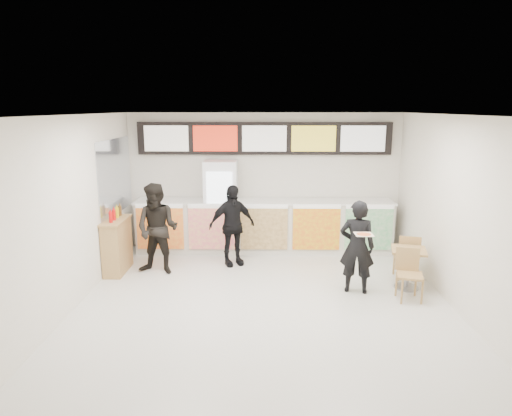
{
  "coord_description": "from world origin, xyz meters",
  "views": [
    {
      "loc": [
        -0.03,
        -6.56,
        3.11
      ],
      "look_at": [
        -0.15,
        1.2,
        1.39
      ],
      "focal_mm": 32.0,
      "sensor_mm": 36.0,
      "label": 1
    }
  ],
  "objects_px": {
    "service_counter": "(264,226)",
    "customer_main": "(357,247)",
    "customer_left": "(157,229)",
    "condiment_ledge": "(117,245)",
    "cafe_table": "(408,261)",
    "customer_mid": "(232,225)",
    "drinks_fridge": "(221,206)"
  },
  "relations": [
    {
      "from": "service_counter",
      "to": "customer_left",
      "type": "xyz_separation_m",
      "value": [
        -2.01,
        -1.39,
        0.29
      ]
    },
    {
      "from": "service_counter",
      "to": "condiment_ledge",
      "type": "height_order",
      "value": "condiment_ledge"
    },
    {
      "from": "service_counter",
      "to": "drinks_fridge",
      "type": "bearing_deg",
      "value": 179.01
    },
    {
      "from": "service_counter",
      "to": "cafe_table",
      "type": "relative_size",
      "value": 3.71
    },
    {
      "from": "customer_left",
      "to": "cafe_table",
      "type": "height_order",
      "value": "customer_left"
    },
    {
      "from": "customer_left",
      "to": "condiment_ledge",
      "type": "height_order",
      "value": "customer_left"
    },
    {
      "from": "service_counter",
      "to": "condiment_ledge",
      "type": "bearing_deg",
      "value": -154.75
    },
    {
      "from": "service_counter",
      "to": "cafe_table",
      "type": "height_order",
      "value": "service_counter"
    },
    {
      "from": "drinks_fridge",
      "to": "customer_mid",
      "type": "relative_size",
      "value": 1.23
    },
    {
      "from": "customer_left",
      "to": "condiment_ledge",
      "type": "bearing_deg",
      "value": -171.43
    },
    {
      "from": "condiment_ledge",
      "to": "drinks_fridge",
      "type": "bearing_deg",
      "value": 35.53
    },
    {
      "from": "customer_main",
      "to": "service_counter",
      "type": "bearing_deg",
      "value": -43.55
    },
    {
      "from": "service_counter",
      "to": "customer_main",
      "type": "height_order",
      "value": "customer_main"
    },
    {
      "from": "cafe_table",
      "to": "condiment_ledge",
      "type": "height_order",
      "value": "condiment_ledge"
    },
    {
      "from": "drinks_fridge",
      "to": "condiment_ledge",
      "type": "distance_m",
      "value": 2.36
    },
    {
      "from": "customer_main",
      "to": "cafe_table",
      "type": "bearing_deg",
      "value": -158.5
    },
    {
      "from": "service_counter",
      "to": "customer_mid",
      "type": "height_order",
      "value": "customer_mid"
    },
    {
      "from": "service_counter",
      "to": "customer_main",
      "type": "relative_size",
      "value": 3.46
    },
    {
      "from": "customer_main",
      "to": "cafe_table",
      "type": "distance_m",
      "value": 1.0
    },
    {
      "from": "customer_left",
      "to": "customer_mid",
      "type": "bearing_deg",
      "value": 32.57
    },
    {
      "from": "customer_mid",
      "to": "customer_left",
      "type": "bearing_deg",
      "value": 174.16
    },
    {
      "from": "drinks_fridge",
      "to": "condiment_ledge",
      "type": "relative_size",
      "value": 1.62
    },
    {
      "from": "customer_mid",
      "to": "cafe_table",
      "type": "relative_size",
      "value": 1.08
    },
    {
      "from": "drinks_fridge",
      "to": "cafe_table",
      "type": "bearing_deg",
      "value": -31.46
    },
    {
      "from": "drinks_fridge",
      "to": "cafe_table",
      "type": "relative_size",
      "value": 1.33
    },
    {
      "from": "drinks_fridge",
      "to": "customer_main",
      "type": "bearing_deg",
      "value": -42.14
    },
    {
      "from": "customer_left",
      "to": "cafe_table",
      "type": "xyz_separation_m",
      "value": [
        4.51,
        -0.7,
        -0.37
      ]
    },
    {
      "from": "condiment_ledge",
      "to": "cafe_table",
      "type": "bearing_deg",
      "value": -8.08
    },
    {
      "from": "service_counter",
      "to": "customer_left",
      "type": "height_order",
      "value": "customer_left"
    },
    {
      "from": "customer_left",
      "to": "customer_mid",
      "type": "distance_m",
      "value": 1.46
    },
    {
      "from": "service_counter",
      "to": "drinks_fridge",
      "type": "distance_m",
      "value": 1.03
    },
    {
      "from": "customer_main",
      "to": "customer_left",
      "type": "distance_m",
      "value": 3.68
    }
  ]
}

